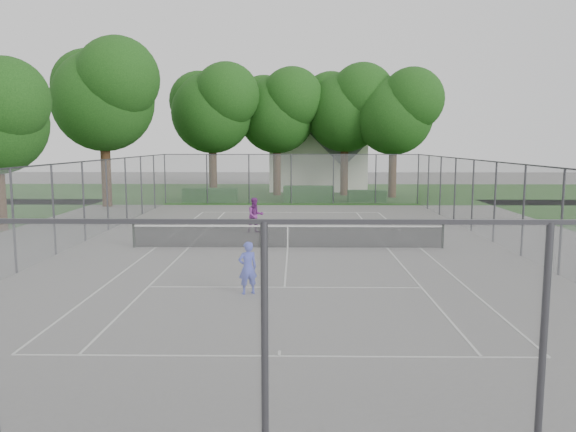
{
  "coord_description": "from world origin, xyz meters",
  "views": [
    {
      "loc": [
        0.33,
        -22.84,
        4.32
      ],
      "look_at": [
        0.0,
        1.0,
        1.2
      ],
      "focal_mm": 35.0,
      "sensor_mm": 36.0,
      "label": 1
    }
  ],
  "objects_px": {
    "tennis_net": "(288,236)",
    "woman_player": "(255,215)",
    "girl_player": "(248,268)",
    "house": "(317,143)"
  },
  "relations": [
    {
      "from": "girl_player",
      "to": "woman_player",
      "type": "distance_m",
      "value": 11.01
    },
    {
      "from": "girl_player",
      "to": "woman_player",
      "type": "height_order",
      "value": "woman_player"
    },
    {
      "from": "tennis_net",
      "to": "woman_player",
      "type": "bearing_deg",
      "value": 112.63
    },
    {
      "from": "house",
      "to": "girl_player",
      "type": "bearing_deg",
      "value": -95.26
    },
    {
      "from": "tennis_net",
      "to": "girl_player",
      "type": "distance_m",
      "value": 7.2
    },
    {
      "from": "house",
      "to": "girl_player",
      "type": "xyz_separation_m",
      "value": [
        -3.35,
        -36.37,
        -3.53
      ]
    },
    {
      "from": "girl_player",
      "to": "tennis_net",
      "type": "bearing_deg",
      "value": -120.54
    },
    {
      "from": "tennis_net",
      "to": "house",
      "type": "distance_m",
      "value": 29.58
    },
    {
      "from": "house",
      "to": "girl_player",
      "type": "relative_size",
      "value": 6.98
    },
    {
      "from": "girl_player",
      "to": "woman_player",
      "type": "bearing_deg",
      "value": -109.22
    }
  ]
}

